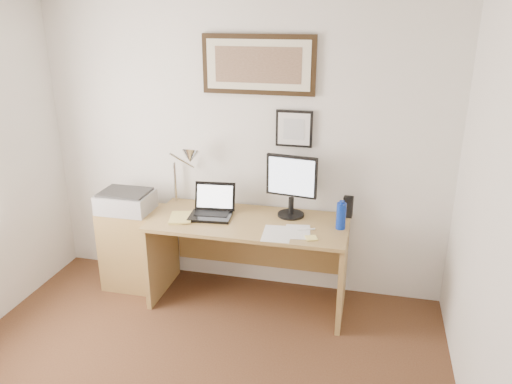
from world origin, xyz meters
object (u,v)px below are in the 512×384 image
(desk, at_px, (251,242))
(laptop, at_px, (212,209))
(water_bottle, at_px, (341,216))
(book, at_px, (170,218))
(side_cabinet, at_px, (134,247))
(printer, at_px, (126,201))
(lcd_monitor, at_px, (291,183))

(desk, bearing_deg, laptop, -171.66)
(water_bottle, distance_m, book, 1.38)
(side_cabinet, height_order, printer, printer)
(lcd_monitor, height_order, printer, lcd_monitor)
(book, relative_size, printer, 0.56)
(laptop, bearing_deg, printer, -178.17)
(water_bottle, height_order, lcd_monitor, lcd_monitor)
(water_bottle, bearing_deg, book, -174.62)
(water_bottle, height_order, laptop, laptop)
(laptop, bearing_deg, book, -154.85)
(side_cabinet, xyz_separation_m, printer, (-0.02, -0.04, 0.45))
(desk, xyz_separation_m, lcd_monitor, (0.32, 0.09, 0.53))
(water_bottle, distance_m, printer, 1.83)
(book, height_order, desk, book)
(lcd_monitor, bearing_deg, side_cabinet, -174.90)
(side_cabinet, distance_m, water_bottle, 1.87)
(side_cabinet, distance_m, desk, 1.08)
(book, xyz_separation_m, laptop, (0.32, 0.15, 0.05))
(book, relative_size, laptop, 0.68)
(side_cabinet, relative_size, laptop, 2.02)
(side_cabinet, distance_m, book, 0.61)
(water_bottle, relative_size, printer, 0.48)
(water_bottle, bearing_deg, printer, -179.83)
(lcd_monitor, distance_m, printer, 1.43)
(laptop, height_order, lcd_monitor, lcd_monitor)
(desk, height_order, lcd_monitor, lcd_monitor)
(water_bottle, bearing_deg, laptop, 178.97)
(book, bearing_deg, printer, 164.72)
(side_cabinet, height_order, book, book)
(side_cabinet, relative_size, water_bottle, 3.44)
(printer, bearing_deg, lcd_monitor, 6.50)
(laptop, relative_size, lcd_monitor, 0.70)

